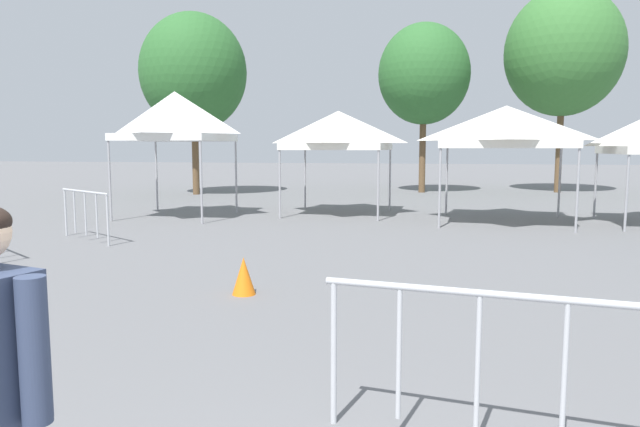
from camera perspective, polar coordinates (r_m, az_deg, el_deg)
The scene contains 9 objects.
canopy_tent_far_left at distance 17.07m, azimuth -14.08°, elevation 9.25°, with size 2.76×2.76×3.55m.
canopy_tent_left_of_center at distance 17.19m, azimuth 1.82°, elevation 8.17°, with size 2.99×2.99×3.04m.
canopy_tent_behind_left at distance 16.06m, azimuth 17.86°, elevation 8.11°, with size 3.50×3.50×3.07m.
tree_behind_tents_center at distance 27.93m, azimuth 22.87°, elevation 14.40°, with size 4.96×4.96×8.78m.
tree_behind_tents_left at distance 25.19m, azimuth -12.36°, elevation 13.42°, with size 4.39×4.39×7.49m.
tree_behind_tents_right at distance 26.12m, azimuth 10.20°, elevation 13.34°, with size 3.94×3.94×7.31m.
crowd_barrier_by_lift at distance 13.28m, azimuth -22.14°, elevation 0.73°, with size 1.81×1.15×1.08m.
crowd_barrier_near_person at distance 3.99m, azimuth 15.35°, elevation -11.72°, with size 2.08×0.36×1.08m.
traffic_cone_near_barrier at distance 7.94m, azimuth -7.52°, elevation -6.11°, with size 0.32×0.32×0.51m, color orange.
Camera 1 is at (0.69, -1.24, 1.99)m, focal length 32.49 mm.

